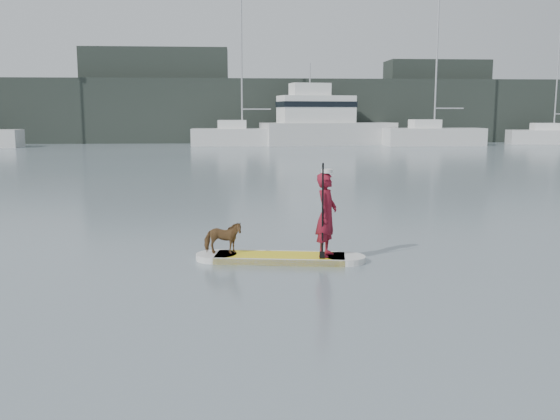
{
  "coord_description": "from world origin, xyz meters",
  "views": [
    {
      "loc": [
        -2.38,
        -8.87,
        2.85
      ],
      "look_at": [
        -1.53,
        2.9,
        1.0
      ],
      "focal_mm": 40.0,
      "sensor_mm": 36.0,
      "label": 1
    }
  ],
  "objects": [
    {
      "name": "sailboat_d",
      "position": [
        -1.79,
        46.08,
        0.93
      ],
      "size": [
        8.81,
        2.76,
        12.97
      ],
      "rotation": [
        0.0,
        0.0,
        -0.0
      ],
      "color": "silver",
      "rests_on": "ground"
    },
    {
      "name": "paddler",
      "position": [
        -0.65,
        2.77,
        0.92
      ],
      "size": [
        0.6,
        0.69,
        1.6
      ],
      "primitive_type": "imported",
      "rotation": [
        0.0,
        0.0,
        1.12
      ],
      "color": "maroon",
      "rests_on": "paddleboard"
    },
    {
      "name": "shore_building_west",
      "position": [
        -10.0,
        54.0,
        4.5
      ],
      "size": [
        14.0,
        4.0,
        9.0
      ],
      "primitive_type": "cube",
      "color": "black",
      "rests_on": "ground"
    },
    {
      "name": "motor_yacht_a",
      "position": [
        5.52,
        46.98,
        2.01
      ],
      "size": [
        12.37,
        5.84,
        7.14
      ],
      "rotation": [
        0.0,
        0.0,
        0.19
      ],
      "color": "silver",
      "rests_on": "ground"
    },
    {
      "name": "paddle",
      "position": [
        -0.76,
        2.52,
        0.8
      ],
      "size": [
        0.1,
        0.3,
        2.0
      ],
      "rotation": [
        0.0,
        0.0,
        -0.15
      ],
      "color": "black",
      "rests_on": "ground"
    },
    {
      "name": "sailboat_e",
      "position": [
        14.97,
        44.92,
        0.89
      ],
      "size": [
        8.67,
        3.08,
        12.44
      ],
      "rotation": [
        0.0,
        0.0,
        0.03
      ],
      "color": "silver",
      "rests_on": "ground"
    },
    {
      "name": "paddleboard",
      "position": [
        -1.53,
        2.9,
        0.06
      ],
      "size": [
        3.27,
        1.18,
        0.12
      ],
      "rotation": [
        0.0,
        0.0,
        -0.15
      ],
      "color": "yellow",
      "rests_on": "ground"
    },
    {
      "name": "dog",
      "position": [
        -2.63,
        3.07,
        0.44
      ],
      "size": [
        0.78,
        0.42,
        0.63
      ],
      "primitive_type": "imported",
      "rotation": [
        0.0,
        0.0,
        1.47
      ],
      "color": "brown",
      "rests_on": "paddleboard"
    },
    {
      "name": "sailboat_f",
      "position": [
        26.65,
        46.51,
        0.81
      ],
      "size": [
        8.26,
        3.62,
        11.96
      ],
      "rotation": [
        0.0,
        0.0,
        -0.16
      ],
      "color": "silver",
      "rests_on": "ground"
    },
    {
      "name": "white_cap",
      "position": [
        -0.65,
        2.77,
        1.76
      ],
      "size": [
        0.22,
        0.22,
        0.07
      ],
      "primitive_type": "cylinder",
      "color": "silver",
      "rests_on": "paddler"
    },
    {
      "name": "ground",
      "position": [
        0.0,
        0.0,
        0.0
      ],
      "size": [
        140.0,
        140.0,
        0.0
      ],
      "primitive_type": "plane",
      "color": "slate",
      "rests_on": "ground"
    },
    {
      "name": "shore_mass",
      "position": [
        0.0,
        53.0,
        3.0
      ],
      "size": [
        90.0,
        6.0,
        6.0
      ],
      "primitive_type": "cube",
      "color": "black",
      "rests_on": "ground"
    },
    {
      "name": "shore_building_east",
      "position": [
        18.0,
        54.0,
        4.0
      ],
      "size": [
        10.0,
        4.0,
        8.0
      ],
      "primitive_type": "cube",
      "color": "black",
      "rests_on": "ground"
    }
  ]
}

